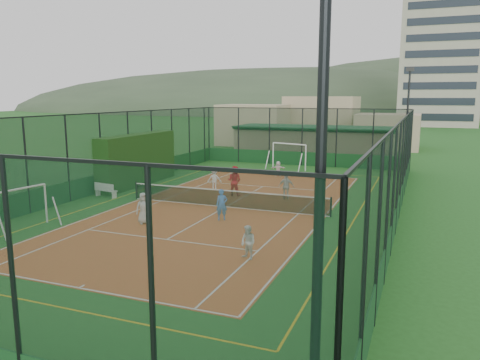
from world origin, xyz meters
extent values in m
plane|color=#23581E|center=(0.00, 0.00, 0.00)|extent=(300.00, 300.00, 0.00)
cube|color=#C8622C|center=(0.00, 0.00, 0.01)|extent=(11.17, 23.97, 0.01)
cube|color=beige|center=(12.00, 82.00, 15.00)|extent=(15.00, 12.00, 30.00)
cube|color=black|center=(-8.30, 4.02, 1.74)|extent=(1.19, 7.96, 3.48)
imported|color=silver|center=(-2.33, -4.55, 0.76)|extent=(0.86, 0.85, 1.51)
imported|color=#4A7BD1|center=(0.88, -2.55, 0.78)|extent=(0.66, 0.58, 1.53)
imported|color=white|center=(4.07, -7.38, 0.65)|extent=(0.77, 0.70, 1.29)
imported|color=white|center=(-2.59, 4.17, 0.73)|extent=(1.05, 0.79, 1.44)
imported|color=silver|center=(2.56, 3.11, 0.78)|extent=(0.95, 0.52, 1.54)
imported|color=silver|center=(-0.23, 10.69, 0.59)|extent=(1.13, 0.59, 1.17)
imported|color=red|center=(-0.69, 2.96, 0.93)|extent=(0.93, 0.74, 1.84)
sphere|color=#CCE033|center=(3.10, 1.39, 0.04)|extent=(0.07, 0.07, 0.07)
sphere|color=#CCE033|center=(2.59, 0.54, 0.04)|extent=(0.07, 0.07, 0.07)
sphere|color=#CCE033|center=(3.36, 1.40, 0.04)|extent=(0.07, 0.07, 0.07)
sphere|color=#CCE033|center=(-2.50, 2.09, 0.04)|extent=(0.07, 0.07, 0.07)
sphere|color=#CCE033|center=(0.65, 1.51, 0.04)|extent=(0.07, 0.07, 0.07)
camera|label=1|loc=(9.93, -23.09, 6.04)|focal=35.00mm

